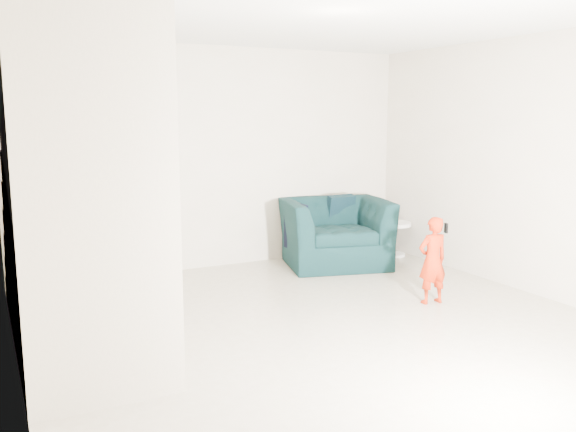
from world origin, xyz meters
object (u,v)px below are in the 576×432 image
(armchair, at_px, (335,232))
(staircase, at_px, (79,237))
(toddler, at_px, (433,260))
(side_table, at_px, (394,233))

(armchair, bearing_deg, staircase, -139.45)
(toddler, height_order, staircase, staircase)
(armchair, distance_m, side_table, 0.96)
(toddler, bearing_deg, staircase, 0.28)
(armchair, xyz_separation_m, side_table, (0.96, 0.06, -0.11))
(staircase, bearing_deg, side_table, 21.19)
(toddler, relative_size, staircase, 0.24)
(armchair, relative_size, staircase, 0.35)
(armchair, distance_m, toddler, 1.82)
(toddler, height_order, side_table, toddler)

